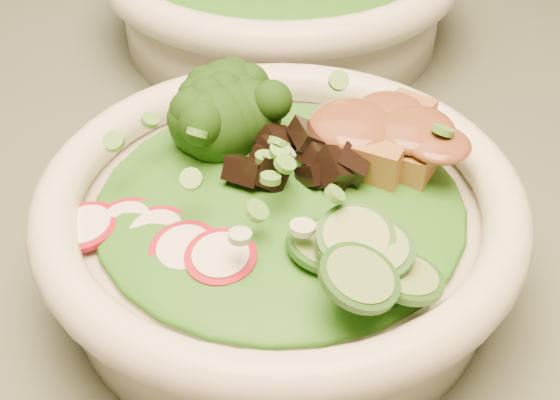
% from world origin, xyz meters
% --- Properties ---
extents(salad_bowl, '(0.25, 0.25, 0.07)m').
position_xyz_m(salad_bowl, '(-0.18, -0.08, 0.79)').
color(salad_bowl, white).
rests_on(salad_bowl, dining_table).
extents(lettuce_bed, '(0.19, 0.19, 0.02)m').
position_xyz_m(lettuce_bed, '(-0.18, -0.08, 0.81)').
color(lettuce_bed, '#206815').
rests_on(lettuce_bed, salad_bowl).
extents(broccoli_florets, '(0.09, 0.09, 0.04)m').
position_xyz_m(broccoli_florets, '(-0.23, -0.04, 0.82)').
color(broccoli_florets, black).
rests_on(broccoli_florets, salad_bowl).
extents(radish_slices, '(0.11, 0.07, 0.02)m').
position_xyz_m(radish_slices, '(-0.22, -0.13, 0.81)').
color(radish_slices, maroon).
rests_on(radish_slices, salad_bowl).
extents(cucumber_slices, '(0.08, 0.08, 0.03)m').
position_xyz_m(cucumber_slices, '(-0.13, -0.12, 0.82)').
color(cucumber_slices, '#84A65C').
rests_on(cucumber_slices, salad_bowl).
extents(mushroom_heap, '(0.08, 0.08, 0.04)m').
position_xyz_m(mushroom_heap, '(-0.17, -0.07, 0.82)').
color(mushroom_heap, black).
rests_on(mushroom_heap, salad_bowl).
extents(tofu_cubes, '(0.10, 0.08, 0.03)m').
position_xyz_m(tofu_cubes, '(-0.14, -0.03, 0.82)').
color(tofu_cubes, '#9D5E34').
rests_on(tofu_cubes, salad_bowl).
extents(peanut_sauce, '(0.07, 0.05, 0.01)m').
position_xyz_m(peanut_sauce, '(-0.14, -0.03, 0.83)').
color(peanut_sauce, brown).
rests_on(peanut_sauce, tofu_cubes).
extents(scallion_garnish, '(0.18, 0.18, 0.02)m').
position_xyz_m(scallion_garnish, '(-0.18, -0.08, 0.83)').
color(scallion_garnish, '#539C37').
rests_on(scallion_garnish, salad_bowl).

